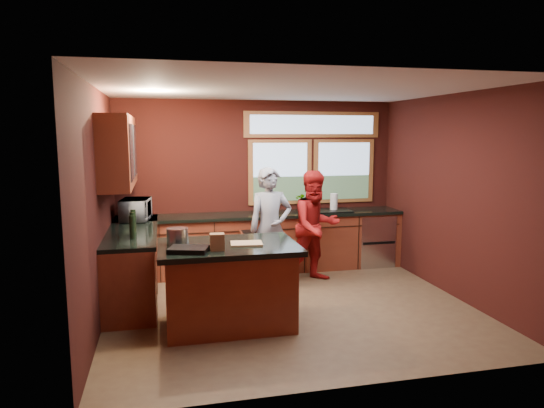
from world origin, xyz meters
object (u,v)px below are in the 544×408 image
object	(u,v)px
person_grey	(270,229)
cutting_board	(246,244)
person_red	(316,227)
island	(229,284)
stock_pot	(178,236)

from	to	relation	value
person_grey	cutting_board	world-z (taller)	person_grey
person_red	cutting_board	xyz separation A→B (m)	(-1.28, -1.44, 0.13)
cutting_board	island	bearing A→B (deg)	165.96
island	stock_pot	world-z (taller)	stock_pot
person_grey	person_red	size ratio (longest dim) A/B	1.04
person_grey	person_red	world-z (taller)	person_grey
stock_pot	person_red	bearing A→B (deg)	31.31
person_grey	cutting_board	size ratio (longest dim) A/B	4.90
cutting_board	person_grey	bearing A→B (deg)	66.11
island	cutting_board	size ratio (longest dim) A/B	4.43
person_grey	stock_pot	xyz separation A→B (m)	(-1.31, -1.06, 0.18)
island	person_grey	world-z (taller)	person_grey
island	stock_pot	size ratio (longest dim) A/B	6.46
person_grey	cutting_board	distance (m)	1.38
person_red	person_grey	bearing A→B (deg)	179.48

